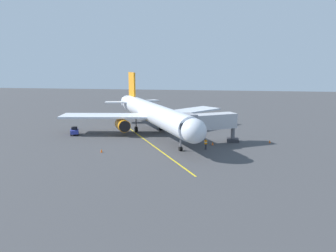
% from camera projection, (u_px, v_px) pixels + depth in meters
% --- Properties ---
extents(ground_plane, '(220.00, 220.00, 0.00)m').
position_uv_depth(ground_plane, '(155.00, 135.00, 62.94)').
color(ground_plane, '#424244').
extents(apron_lead_in_line, '(19.97, 34.90, 0.01)m').
position_uv_depth(apron_lead_in_line, '(147.00, 141.00, 58.08)').
color(apron_lead_in_line, yellow).
rests_on(apron_lead_in_line, ground).
extents(airplane, '(30.95, 36.69, 11.50)m').
position_uv_depth(airplane, '(153.00, 113.00, 63.42)').
color(airplane, silver).
rests_on(airplane, ground).
extents(jet_bridge, '(10.83, 7.66, 5.40)m').
position_uv_depth(jet_bridge, '(204.00, 123.00, 55.01)').
color(jet_bridge, '#B7B7BC').
rests_on(jet_bridge, ground).
extents(ground_crew_marshaller, '(0.47, 0.39, 1.71)m').
position_uv_depth(ground_crew_marshaller, '(206.00, 144.00, 52.22)').
color(ground_crew_marshaller, '#23232D').
rests_on(ground_crew_marshaller, ground).
extents(tug_near_nose, '(2.30, 2.71, 1.50)m').
position_uv_depth(tug_near_nose, '(74.00, 131.00, 63.02)').
color(tug_near_nose, '#2D3899').
rests_on(tug_near_nose, ground).
extents(safety_cone_nose_left, '(0.32, 0.32, 0.55)m').
position_uv_depth(safety_cone_nose_left, '(102.00, 151.00, 50.57)').
color(safety_cone_nose_left, '#F2590F').
rests_on(safety_cone_nose_left, ground).
extents(safety_cone_nose_right, '(0.32, 0.32, 0.55)m').
position_uv_depth(safety_cone_nose_right, '(213.00, 143.00, 55.30)').
color(safety_cone_nose_right, '#F2590F').
rests_on(safety_cone_nose_right, ground).
extents(safety_cone_wing_port, '(0.32, 0.32, 0.55)m').
position_uv_depth(safety_cone_wing_port, '(270.00, 141.00, 56.64)').
color(safety_cone_wing_port, '#F2590F').
rests_on(safety_cone_wing_port, ground).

